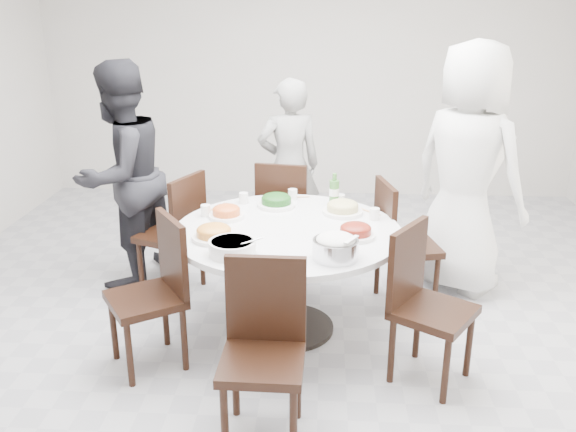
# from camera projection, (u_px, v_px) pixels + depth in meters

# --- Properties ---
(floor) EXTENTS (6.00, 6.00, 0.01)m
(floor) POSITION_uv_depth(u_px,v_px,m) (297.00, 315.00, 4.45)
(floor) COLOR #A7A8AC
(floor) RESTS_ON ground
(wall_back) EXTENTS (6.00, 0.01, 2.80)m
(wall_back) POSITION_uv_depth(u_px,v_px,m) (310.00, 73.00, 6.80)
(wall_back) COLOR beige
(wall_back) RESTS_ON ground
(wall_front) EXTENTS (6.00, 0.01, 2.80)m
(wall_front) POSITION_uv_depth(u_px,v_px,m) (227.00, 432.00, 1.16)
(wall_front) COLOR beige
(wall_front) RESTS_ON ground
(dining_table) EXTENTS (1.50, 1.50, 0.75)m
(dining_table) POSITION_uv_depth(u_px,v_px,m) (288.00, 280.00, 4.13)
(dining_table) COLOR white
(dining_table) RESTS_ON floor
(chair_ne) EXTENTS (0.50, 0.50, 0.95)m
(chair_ne) POSITION_uv_depth(u_px,v_px,m) (408.00, 244.00, 4.48)
(chair_ne) COLOR black
(chair_ne) RESTS_ON floor
(chair_n) EXTENTS (0.48, 0.48, 0.95)m
(chair_n) POSITION_uv_depth(u_px,v_px,m) (286.00, 214.00, 5.11)
(chair_n) COLOR black
(chair_n) RESTS_ON floor
(chair_nw) EXTENTS (0.55, 0.55, 0.95)m
(chair_nw) POSITION_uv_depth(u_px,v_px,m) (170.00, 233.00, 4.70)
(chair_nw) COLOR black
(chair_nw) RESTS_ON floor
(chair_sw) EXTENTS (0.58, 0.58, 0.95)m
(chair_sw) POSITION_uv_depth(u_px,v_px,m) (145.00, 296.00, 3.69)
(chair_sw) COLOR black
(chair_sw) RESTS_ON floor
(chair_s) EXTENTS (0.43, 0.43, 0.95)m
(chair_s) POSITION_uv_depth(u_px,v_px,m) (262.00, 358.00, 3.06)
(chair_s) COLOR black
(chair_s) RESTS_ON floor
(chair_se) EXTENTS (0.58, 0.58, 0.95)m
(chair_se) POSITION_uv_depth(u_px,v_px,m) (434.00, 308.00, 3.55)
(chair_se) COLOR black
(chair_se) RESTS_ON floor
(diner_right) EXTENTS (1.10, 1.09, 1.92)m
(diner_right) POSITION_uv_depth(u_px,v_px,m) (467.00, 170.00, 4.59)
(diner_right) COLOR white
(diner_right) RESTS_ON floor
(diner_middle) EXTENTS (0.64, 0.51, 1.55)m
(diner_middle) POSITION_uv_depth(u_px,v_px,m) (289.00, 166.00, 5.40)
(diner_middle) COLOR black
(diner_middle) RESTS_ON floor
(diner_left) EXTENTS (0.98, 1.06, 1.76)m
(diner_left) POSITION_uv_depth(u_px,v_px,m) (122.00, 176.00, 4.72)
(diner_left) COLOR black
(diner_left) RESTS_ON floor
(dish_greens) EXTENTS (0.28, 0.28, 0.07)m
(dish_greens) POSITION_uv_depth(u_px,v_px,m) (276.00, 202.00, 4.42)
(dish_greens) COLOR white
(dish_greens) RESTS_ON dining_table
(dish_pale) EXTENTS (0.28, 0.28, 0.08)m
(dish_pale) POSITION_uv_depth(u_px,v_px,m) (343.00, 208.00, 4.28)
(dish_pale) COLOR white
(dish_pale) RESTS_ON dining_table
(dish_orange) EXTENTS (0.24, 0.24, 0.07)m
(dish_orange) POSITION_uv_depth(u_px,v_px,m) (226.00, 213.00, 4.19)
(dish_orange) COLOR white
(dish_orange) RESTS_ON dining_table
(dish_redbrown) EXTENTS (0.25, 0.25, 0.06)m
(dish_redbrown) POSITION_uv_depth(u_px,v_px,m) (356.00, 233.00, 3.85)
(dish_redbrown) COLOR white
(dish_redbrown) RESTS_ON dining_table
(dish_tofu) EXTENTS (0.28, 0.28, 0.07)m
(dish_tofu) POSITION_uv_depth(u_px,v_px,m) (214.00, 234.00, 3.82)
(dish_tofu) COLOR white
(dish_tofu) RESTS_ON dining_table
(rice_bowl) EXTENTS (0.27, 0.27, 0.12)m
(rice_bowl) POSITION_uv_depth(u_px,v_px,m) (336.00, 249.00, 3.53)
(rice_bowl) COLOR silver
(rice_bowl) RESTS_ON dining_table
(soup_bowl) EXTENTS (0.28, 0.28, 0.09)m
(soup_bowl) POSITION_uv_depth(u_px,v_px,m) (232.00, 248.00, 3.59)
(soup_bowl) COLOR white
(soup_bowl) RESTS_ON dining_table
(beverage_bottle) EXTENTS (0.07, 0.07, 0.25)m
(beverage_bottle) POSITION_uv_depth(u_px,v_px,m) (334.00, 190.00, 4.41)
(beverage_bottle) COLOR #37732E
(beverage_bottle) RESTS_ON dining_table
(tea_cups) EXTENTS (0.07, 0.07, 0.08)m
(tea_cups) POSITION_uv_depth(u_px,v_px,m) (291.00, 195.00, 4.56)
(tea_cups) COLOR white
(tea_cups) RESTS_ON dining_table
(chopsticks) EXTENTS (0.24, 0.04, 0.01)m
(chopsticks) POSITION_uv_depth(u_px,v_px,m) (292.00, 197.00, 4.63)
(chopsticks) COLOR tan
(chopsticks) RESTS_ON dining_table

